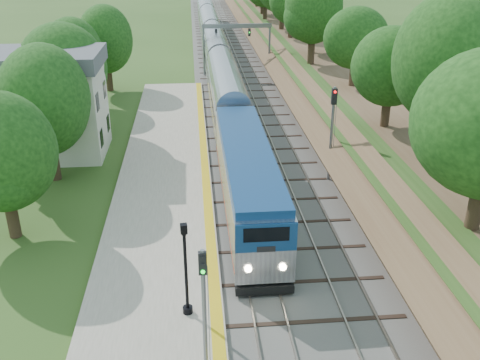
{
  "coord_description": "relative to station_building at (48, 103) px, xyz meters",
  "views": [
    {
      "loc": [
        -3.01,
        -10.46,
        15.52
      ],
      "look_at": [
        -0.5,
        17.46,
        2.8
      ],
      "focal_mm": 40.0,
      "sensor_mm": 36.0,
      "label": 1
    }
  ],
  "objects": [
    {
      "name": "trees_behind_platform",
      "position": [
        2.83,
        -9.33,
        0.44
      ],
      "size": [
        7.82,
        53.32,
        7.21
      ],
      "color": "#332316",
      "rests_on": "ground"
    },
    {
      "name": "train",
      "position": [
        14.0,
        26.39,
        -1.92
      ],
      "size": [
        2.85,
        94.81,
        4.18
      ],
      "color": "black",
      "rests_on": "trackbed"
    },
    {
      "name": "embankment",
      "position": [
        24.35,
        30.0,
        -2.14
      ],
      "size": [
        10.64,
        170.0,
        11.7
      ],
      "color": "brown",
      "rests_on": "ground"
    },
    {
      "name": "lamppost_far",
      "position": [
        10.4,
        -21.19,
        -1.72
      ],
      "size": [
        0.44,
        0.44,
        4.46
      ],
      "color": "black",
      "rests_on": "platform"
    },
    {
      "name": "station_building",
      "position": [
        0.0,
        0.0,
        0.0
      ],
      "size": [
        8.6,
        6.6,
        8.0
      ],
      "color": "beige",
      "rests_on": "ground"
    },
    {
      "name": "signal_platform",
      "position": [
        11.1,
        -24.47,
        -0.5
      ],
      "size": [
        0.31,
        0.24,
        5.22
      ],
      "color": "slate",
      "rests_on": "platform"
    },
    {
      "name": "signal_farside",
      "position": [
        20.2,
        -7.05,
        0.05
      ],
      "size": [
        0.36,
        0.29,
        6.58
      ],
      "color": "slate",
      "rests_on": "ground"
    },
    {
      "name": "platform",
      "position": [
        8.8,
        -14.0,
        -3.9
      ],
      "size": [
        6.4,
        68.0,
        0.38
      ],
      "primitive_type": "cube",
      "color": "gray",
      "rests_on": "ground"
    },
    {
      "name": "signal_gantry",
      "position": [
        16.47,
        24.99,
        0.73
      ],
      "size": [
        8.4,
        0.38,
        6.2
      ],
      "color": "slate",
      "rests_on": "ground"
    },
    {
      "name": "yellow_stripe",
      "position": [
        11.65,
        -14.0,
        -3.7
      ],
      "size": [
        0.55,
        68.0,
        0.01
      ],
      "primitive_type": "cube",
      "color": "gold",
      "rests_on": "platform"
    },
    {
      "name": "trackbed",
      "position": [
        16.0,
        30.0,
        -4.02
      ],
      "size": [
        9.5,
        170.0,
        0.28
      ],
      "color": "#4C4944",
      "rests_on": "ground"
    }
  ]
}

